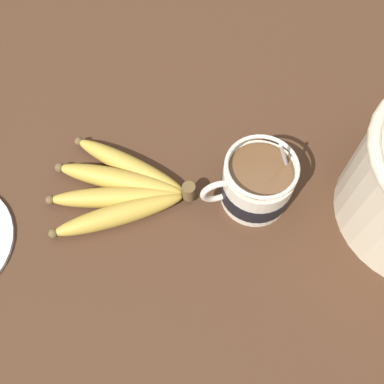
% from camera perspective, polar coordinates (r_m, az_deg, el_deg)
% --- Properties ---
extents(table, '(1.36, 1.36, 0.03)m').
position_cam_1_polar(table, '(0.67, 4.88, -1.82)').
color(table, '#422819').
rests_on(table, ground).
extents(coffee_mug, '(0.15, 0.11, 0.14)m').
position_cam_1_polar(coffee_mug, '(0.63, 8.56, 1.16)').
color(coffee_mug, beige).
rests_on(coffee_mug, table).
extents(banana_bunch, '(0.22, 0.18, 0.04)m').
position_cam_1_polar(banana_bunch, '(0.65, -9.41, 0.38)').
color(banana_bunch, brown).
rests_on(banana_bunch, table).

